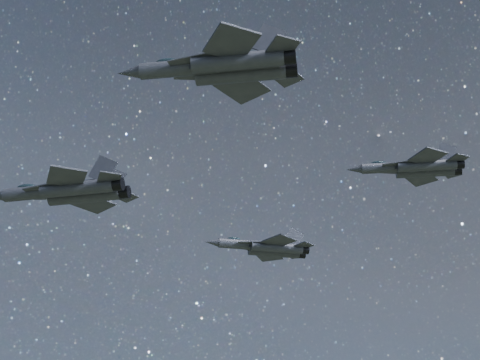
{
  "coord_description": "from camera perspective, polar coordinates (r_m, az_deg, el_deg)",
  "views": [
    {
      "loc": [
        3.35,
        -74.33,
        117.3
      ],
      "look_at": [
        2.59,
        -0.63,
        154.85
      ],
      "focal_mm": 50.0,
      "sensor_mm": 36.0,
      "label": 1
    }
  ],
  "objects": [
    {
      "name": "jet_lead",
      "position": [
        86.39,
        -14.32,
        -0.92
      ],
      "size": [
        19.97,
        13.74,
        5.01
      ],
      "rotation": [
        0.0,
        0.0,
        -0.19
      ],
      "color": "#2D2F39"
    },
    {
      "name": "jet_slot",
      "position": [
        89.14,
        14.8,
        1.03
      ],
      "size": [
        15.44,
        10.83,
        3.9
      ],
      "rotation": [
        0.0,
        0.0,
        -0.1
      ],
      "color": "#2D2F39"
    },
    {
      "name": "jet_right",
      "position": [
        63.36,
        -1.35,
        9.65
      ],
      "size": [
        18.06,
        12.59,
        4.54
      ],
      "rotation": [
        0.0,
        0.0,
        -0.13
      ],
      "color": "#2D2F39"
    },
    {
      "name": "jet_left",
      "position": [
        99.29,
        2.31,
        -5.78
      ],
      "size": [
        16.27,
        11.16,
        4.08
      ],
      "rotation": [
        0.0,
        0.0,
        0.21
      ],
      "color": "#2D2F39"
    }
  ]
}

